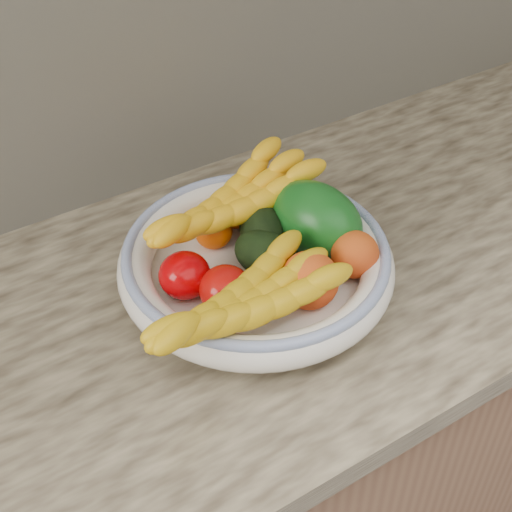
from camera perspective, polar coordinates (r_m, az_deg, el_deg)
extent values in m
cube|color=brown|center=(1.41, -0.45, -16.05)|extent=(2.40, 0.62, 0.86)
cube|color=tan|center=(1.06, -0.58, -2.67)|extent=(2.44, 0.66, 0.04)
cube|color=#BEB7A2|center=(1.14, -9.18, 16.52)|extent=(2.40, 0.02, 0.50)
cylinder|color=white|center=(1.03, 0.00, -2.19)|extent=(0.13, 0.13, 0.02)
cylinder|color=white|center=(1.02, 0.00, -1.61)|extent=(0.32, 0.32, 0.01)
torus|color=white|center=(1.00, 0.00, -0.52)|extent=(0.39, 0.39, 0.05)
torus|color=#37539D|center=(0.99, 0.00, 0.44)|extent=(0.37, 0.37, 0.02)
ellipsoid|color=#FF5D05|center=(1.05, -3.42, 1.98)|extent=(0.07, 0.07, 0.05)
ellipsoid|color=#DF5704|center=(1.09, -1.72, 3.53)|extent=(0.07, 0.07, 0.05)
ellipsoid|color=#B80004|center=(0.97, -5.72, -1.54)|extent=(0.08, 0.08, 0.06)
ellipsoid|color=#B50A07|center=(0.94, -2.45, -2.69)|extent=(0.08, 0.08, 0.06)
ellipsoid|color=black|center=(0.99, 0.73, 0.12)|extent=(0.10, 0.11, 0.07)
ellipsoid|color=black|center=(1.04, 0.45, 2.18)|extent=(0.10, 0.11, 0.06)
ellipsoid|color=#0E4C13|center=(1.04, 4.79, 2.91)|extent=(0.16, 0.18, 0.13)
ellipsoid|color=orange|center=(0.95, 4.30, -1.95)|extent=(0.10, 0.10, 0.08)
ellipsoid|color=orange|center=(1.00, 7.92, 0.12)|extent=(0.08, 0.08, 0.07)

